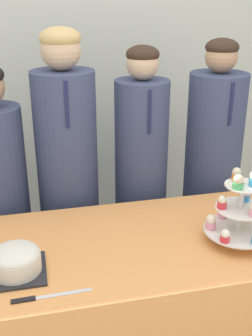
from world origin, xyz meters
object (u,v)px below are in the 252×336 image
object	(u,v)px
round_cake	(16,260)
cake_knife	(38,298)
student_1	(69,187)
student_3	(211,180)
student_2	(141,188)
cupcake_stand	(240,211)

from	to	relation	value
round_cake	cake_knife	bearing A→B (deg)	-66.61
cake_knife	round_cake	bearing A→B (deg)	112.01
student_1	cake_knife	bearing A→B (deg)	-102.63
round_cake	student_3	bearing A→B (deg)	32.55
student_2	student_3	size ratio (longest dim) A/B	0.98
cake_knife	student_1	world-z (taller)	student_1
cupcake_stand	student_3	distance (m)	0.71
student_1	student_2	distance (m)	0.40
student_2	student_1	bearing A→B (deg)	180.00
cake_knife	student_2	distance (m)	1.04
round_cake	student_1	bearing A→B (deg)	69.15
round_cake	student_3	size ratio (longest dim) A/B	0.14
student_3	cake_knife	bearing A→B (deg)	-139.75
round_cake	cake_knife	world-z (taller)	round_cake
cake_knife	cupcake_stand	bearing A→B (deg)	11.28
cake_knife	student_2	xyz separation A→B (m)	(0.59, 0.86, -0.04)
cupcake_stand	student_2	bearing A→B (deg)	110.24
round_cake	student_1	xyz separation A→B (m)	(0.26, 0.69, -0.05)
round_cake	cupcake_stand	world-z (taller)	cupcake_stand
cupcake_stand	student_3	bearing A→B (deg)	75.40
cake_knife	student_3	bearing A→B (deg)	38.87
student_3	student_2	bearing A→B (deg)	-180.00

